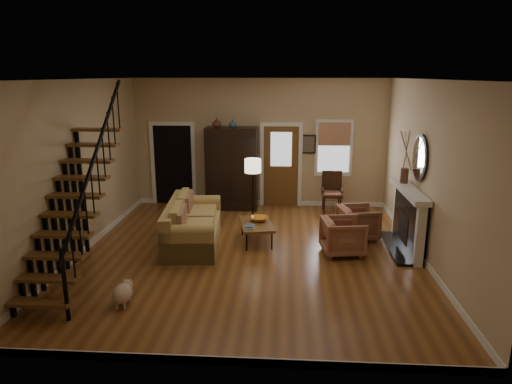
# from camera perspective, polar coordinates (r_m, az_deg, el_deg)

# --- Properties ---
(room) EXTENTS (7.00, 7.33, 3.30)m
(room) POSITION_cam_1_polar(r_m,az_deg,el_deg) (10.22, -2.38, 3.88)
(room) COLOR brown
(room) RESTS_ON ground
(staircase) EXTENTS (0.94, 2.80, 3.20)m
(staircase) POSITION_cam_1_polar(r_m,az_deg,el_deg) (7.94, -22.10, 0.42)
(staircase) COLOR brown
(staircase) RESTS_ON ground
(fireplace) EXTENTS (0.33, 1.95, 2.30)m
(fireplace) POSITION_cam_1_polar(r_m,az_deg,el_deg) (9.44, 18.73, -2.57)
(fireplace) COLOR black
(fireplace) RESTS_ON ground
(armoire) EXTENTS (1.30, 0.60, 2.10)m
(armoire) POSITION_cam_1_polar(r_m,az_deg,el_deg) (11.69, -3.04, 2.95)
(armoire) COLOR black
(armoire) RESTS_ON ground
(vase_a) EXTENTS (0.24, 0.24, 0.25)m
(vase_a) POSITION_cam_1_polar(r_m,az_deg,el_deg) (11.46, -4.93, 8.63)
(vase_a) COLOR #4C2619
(vase_a) RESTS_ON armoire
(vase_b) EXTENTS (0.20, 0.20, 0.21)m
(vase_b) POSITION_cam_1_polar(r_m,az_deg,el_deg) (11.41, -2.92, 8.54)
(vase_b) COLOR #334C60
(vase_b) RESTS_ON armoire
(sofa) EXTENTS (1.21, 2.40, 0.86)m
(sofa) POSITION_cam_1_polar(r_m,az_deg,el_deg) (9.40, -7.86, -3.96)
(sofa) COLOR tan
(sofa) RESTS_ON ground
(coffee_table) EXTENTS (0.82, 1.17, 0.41)m
(coffee_table) POSITION_cam_1_polar(r_m,az_deg,el_deg) (9.48, 0.04, -5.08)
(coffee_table) COLOR brown
(coffee_table) RESTS_ON ground
(bowl) EXTENTS (0.37, 0.37, 0.09)m
(bowl) POSITION_cam_1_polar(r_m,az_deg,el_deg) (9.54, 0.40, -3.37)
(bowl) COLOR orange
(bowl) RESTS_ON coffee_table
(books) EXTENTS (0.20, 0.27, 0.05)m
(books) POSITION_cam_1_polar(r_m,az_deg,el_deg) (9.13, -0.83, -4.33)
(books) COLOR beige
(books) RESTS_ON coffee_table
(armchair_left) EXTENTS (0.87, 0.85, 0.71)m
(armchair_left) POSITION_cam_1_polar(r_m,az_deg,el_deg) (8.99, 10.81, -5.47)
(armchair_left) COLOR brown
(armchair_left) RESTS_ON ground
(armchair_right) EXTENTS (0.91, 0.89, 0.70)m
(armchair_right) POSITION_cam_1_polar(r_m,az_deg,el_deg) (9.87, 12.62, -3.76)
(armchair_right) COLOR brown
(armchair_right) RESTS_ON ground
(floor_lamp) EXTENTS (0.42, 0.42, 1.59)m
(floor_lamp) POSITION_cam_1_polar(r_m,az_deg,el_deg) (10.18, -0.40, -0.24)
(floor_lamp) COLOR black
(floor_lamp) RESTS_ON ground
(side_chair) EXTENTS (0.54, 0.54, 1.02)m
(side_chair) POSITION_cam_1_polar(r_m,az_deg,el_deg) (11.60, 9.50, -0.06)
(side_chair) COLOR #341E10
(side_chair) RESTS_ON ground
(dog) EXTENTS (0.28, 0.47, 0.34)m
(dog) POSITION_cam_1_polar(r_m,az_deg,el_deg) (7.30, -16.36, -12.24)
(dog) COLOR beige
(dog) RESTS_ON ground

